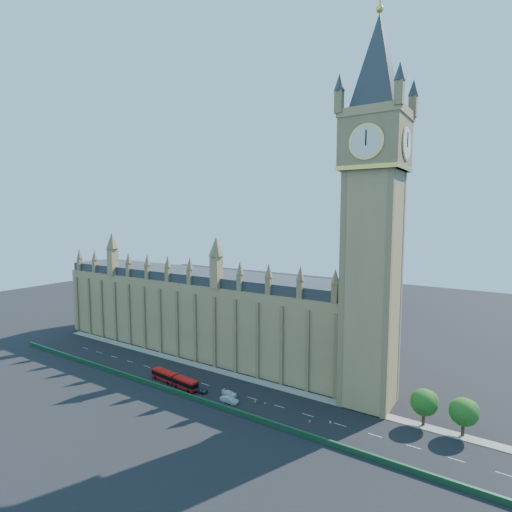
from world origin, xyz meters
The scene contains 15 objects.
ground centered at (0.00, 0.00, 0.00)m, with size 400.00×400.00×0.00m, color black.
palace_westminster centered at (-25.00, 22.00, 13.86)m, with size 120.00×20.00×28.00m.
elizabeth_tower centered at (38.00, 13.99, 54.56)m, with size 20.59×20.59×105.00m.
bridge_parapet centered at (0.00, -9.00, 0.60)m, with size 160.00×0.60×1.20m, color #1E4C2D.
kerb_north centered at (0.00, 9.50, 0.08)m, with size 160.00×3.00×0.16m, color gray.
tree_east_near centered at (52.22, 10.08, 5.64)m, with size 6.00×6.00×8.50m.
tree_east_far centered at (60.22, 10.08, 5.64)m, with size 6.00×6.00×8.50m.
red_bus centered at (-11.15, -4.90, 1.55)m, with size 17.42×4.18×2.93m.
car_grey centered at (-2.00, -4.56, 0.79)m, with size 1.86×4.62×1.57m, color #3D3E45.
car_silver centered at (8.36, -5.19, 0.81)m, with size 1.71×4.89×1.61m, color #AEB2B6.
car_white centered at (6.00, -2.00, 0.63)m, with size 1.76×4.32×1.25m, color white.
cone_a centered at (16.58, -1.10, 0.33)m, with size 0.50×0.50×0.66m.
cone_b centered at (29.81, -2.96, 0.33)m, with size 0.54×0.54×0.67m.
cone_c centered at (14.00, -1.72, 0.35)m, with size 0.53×0.53×0.71m.
cone_d centered at (34.00, -0.84, 0.39)m, with size 0.61×0.61×0.80m.
Camera 1 is at (67.09, -82.94, 47.81)m, focal length 28.00 mm.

